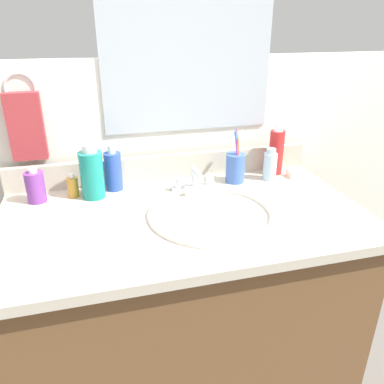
% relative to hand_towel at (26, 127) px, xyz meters
% --- Properties ---
extents(vanity_cabinet, '(1.06, 0.57, 0.85)m').
position_rel_hand_towel_xyz_m(vanity_cabinet, '(0.45, -0.32, -0.67)').
color(vanity_cabinet, brown).
rests_on(vanity_cabinet, ground_plane).
extents(countertop, '(1.10, 0.62, 0.03)m').
position_rel_hand_towel_xyz_m(countertop, '(0.45, -0.32, -0.23)').
color(countertop, beige).
rests_on(countertop, vanity_cabinet).
extents(backsplash, '(1.10, 0.02, 0.09)m').
position_rel_hand_towel_xyz_m(backsplash, '(0.45, -0.02, -0.18)').
color(backsplash, beige).
rests_on(backsplash, countertop).
extents(back_wall, '(2.20, 0.04, 1.30)m').
position_rel_hand_towel_xyz_m(back_wall, '(0.45, 0.04, -0.45)').
color(back_wall, white).
rests_on(back_wall, ground_plane).
extents(mirror_panel, '(0.60, 0.01, 0.56)m').
position_rel_hand_towel_xyz_m(mirror_panel, '(0.55, 0.02, 0.23)').
color(mirror_panel, '#B2BCC6').
extents(towel_ring, '(0.10, 0.01, 0.10)m').
position_rel_hand_towel_xyz_m(towel_ring, '(0.00, 0.02, 0.12)').
color(towel_ring, silver).
extents(hand_towel, '(0.11, 0.04, 0.22)m').
position_rel_hand_towel_xyz_m(hand_towel, '(0.00, 0.00, 0.00)').
color(hand_towel, '#A53338').
extents(sink_basin, '(0.39, 0.39, 0.11)m').
position_rel_hand_towel_xyz_m(sink_basin, '(0.53, -0.35, -0.25)').
color(sink_basin, white).
rests_on(sink_basin, countertop).
extents(faucet, '(0.16, 0.10, 0.08)m').
position_rel_hand_towel_xyz_m(faucet, '(0.53, -0.15, -0.19)').
color(faucet, silver).
rests_on(faucet, countertop).
extents(bottle_oil_amber, '(0.04, 0.04, 0.08)m').
position_rel_hand_towel_xyz_m(bottle_oil_amber, '(0.13, -0.10, -0.18)').
color(bottle_oil_amber, gold).
rests_on(bottle_oil_amber, countertop).
extents(bottle_shampoo_blue, '(0.06, 0.06, 0.16)m').
position_rel_hand_towel_xyz_m(bottle_shampoo_blue, '(0.26, -0.07, -0.15)').
color(bottle_shampoo_blue, '#2D4CB2').
rests_on(bottle_shampoo_blue, countertop).
extents(bottle_spray_red, '(0.05, 0.05, 0.20)m').
position_rel_hand_towel_xyz_m(bottle_spray_red, '(0.87, -0.08, -0.13)').
color(bottle_spray_red, red).
rests_on(bottle_spray_red, countertop).
extents(bottle_mouthwash_teal, '(0.08, 0.08, 0.18)m').
position_rel_hand_towel_xyz_m(bottle_mouthwash_teal, '(0.19, -0.12, -0.14)').
color(bottle_mouthwash_teal, teal).
rests_on(bottle_mouthwash_teal, countertop).
extents(bottle_cream_purple, '(0.06, 0.06, 0.11)m').
position_rel_hand_towel_xyz_m(bottle_cream_purple, '(0.01, -0.11, -0.17)').
color(bottle_cream_purple, '#7A3899').
rests_on(bottle_cream_purple, countertop).
extents(bottle_gel_clear, '(0.05, 0.05, 0.12)m').
position_rel_hand_towel_xyz_m(bottle_gel_clear, '(0.82, -0.13, -0.17)').
color(bottle_gel_clear, silver).
rests_on(bottle_gel_clear, countertop).
extents(cup_blue_plastic, '(0.07, 0.07, 0.19)m').
position_rel_hand_towel_xyz_m(cup_blue_plastic, '(0.69, -0.12, -0.16)').
color(cup_blue_plastic, '#3F66B7').
rests_on(cup_blue_plastic, countertop).
extents(soap_bar, '(0.06, 0.04, 0.02)m').
position_rel_hand_towel_xyz_m(soap_bar, '(0.93, -0.13, -0.21)').
color(soap_bar, white).
rests_on(soap_bar, countertop).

